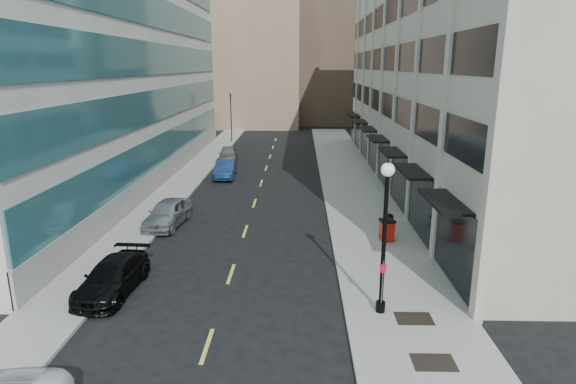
{
  "coord_description": "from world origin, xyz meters",
  "views": [
    {
      "loc": [
        3.2,
        -12.8,
        9.5
      ],
      "look_at": [
        2.58,
        12.22,
        2.89
      ],
      "focal_mm": 30.0,
      "sensor_mm": 36.0,
      "label": 1
    }
  ],
  "objects_px": {
    "car_blue_sedan": "(226,169)",
    "sign_post": "(383,279)",
    "traffic_signal": "(230,96)",
    "lamppost": "(385,225)",
    "car_black_pickup": "(113,277)",
    "car_grey_sedan": "(228,154)",
    "trash_bin": "(387,229)",
    "urn_planter": "(389,218)",
    "car_silver_sedan": "(168,213)"
  },
  "relations": [
    {
      "from": "car_silver_sedan",
      "to": "traffic_signal",
      "type": "bearing_deg",
      "value": 97.54
    },
    {
      "from": "trash_bin",
      "to": "car_blue_sedan",
      "type": "bearing_deg",
      "value": 114.65
    },
    {
      "from": "traffic_signal",
      "to": "sign_post",
      "type": "bearing_deg",
      "value": -74.8
    },
    {
      "from": "traffic_signal",
      "to": "urn_planter",
      "type": "xyz_separation_m",
      "value": [
        14.1,
        -33.14,
        -5.12
      ]
    },
    {
      "from": "trash_bin",
      "to": "urn_planter",
      "type": "height_order",
      "value": "trash_bin"
    },
    {
      "from": "car_silver_sedan",
      "to": "lamppost",
      "type": "bearing_deg",
      "value": -37.09
    },
    {
      "from": "car_blue_sedan",
      "to": "sign_post",
      "type": "bearing_deg",
      "value": -70.76
    },
    {
      "from": "car_grey_sedan",
      "to": "sign_post",
      "type": "height_order",
      "value": "sign_post"
    },
    {
      "from": "car_silver_sedan",
      "to": "car_grey_sedan",
      "type": "bearing_deg",
      "value": 94.19
    },
    {
      "from": "car_black_pickup",
      "to": "car_blue_sedan",
      "type": "relative_size",
      "value": 1.04
    },
    {
      "from": "car_blue_sedan",
      "to": "lamppost",
      "type": "height_order",
      "value": "lamppost"
    },
    {
      "from": "traffic_signal",
      "to": "sign_post",
      "type": "xyz_separation_m",
      "value": [
        11.9,
        -43.81,
        -4.14
      ]
    },
    {
      "from": "lamppost",
      "to": "urn_planter",
      "type": "distance_m",
      "value": 11.21
    },
    {
      "from": "car_black_pickup",
      "to": "car_silver_sedan",
      "type": "xyz_separation_m",
      "value": [
        0.0,
        8.92,
        0.1
      ]
    },
    {
      "from": "traffic_signal",
      "to": "car_silver_sedan",
      "type": "distance_m",
      "value": 33.45
    },
    {
      "from": "car_grey_sedan",
      "to": "lamppost",
      "type": "xyz_separation_m",
      "value": [
        10.45,
        -30.67,
        2.94
      ]
    },
    {
      "from": "car_silver_sedan",
      "to": "car_black_pickup",
      "type": "bearing_deg",
      "value": -83.67
    },
    {
      "from": "traffic_signal",
      "to": "urn_planter",
      "type": "bearing_deg",
      "value": -66.95
    },
    {
      "from": "lamppost",
      "to": "urn_planter",
      "type": "relative_size",
      "value": 8.29
    },
    {
      "from": "trash_bin",
      "to": "urn_planter",
      "type": "xyz_separation_m",
      "value": [
        0.6,
        2.61,
        -0.21
      ]
    },
    {
      "from": "car_grey_sedan",
      "to": "trash_bin",
      "type": "height_order",
      "value": "car_grey_sedan"
    },
    {
      "from": "lamppost",
      "to": "sign_post",
      "type": "distance_m",
      "value": 2.14
    },
    {
      "from": "car_black_pickup",
      "to": "trash_bin",
      "type": "relative_size",
      "value": 3.98
    },
    {
      "from": "car_silver_sedan",
      "to": "sign_post",
      "type": "relative_size",
      "value": 2.15
    },
    {
      "from": "car_black_pickup",
      "to": "car_blue_sedan",
      "type": "xyz_separation_m",
      "value": [
        1.54,
        22.0,
        0.07
      ]
    },
    {
      "from": "car_blue_sedan",
      "to": "urn_planter",
      "type": "bearing_deg",
      "value": -50.78
    },
    {
      "from": "car_black_pickup",
      "to": "trash_bin",
      "type": "distance_m",
      "value": 14.25
    },
    {
      "from": "urn_planter",
      "to": "car_grey_sedan",
      "type": "bearing_deg",
      "value": 122.13
    },
    {
      "from": "car_black_pickup",
      "to": "car_grey_sedan",
      "type": "height_order",
      "value": "car_grey_sedan"
    },
    {
      "from": "car_grey_sedan",
      "to": "urn_planter",
      "type": "distance_m",
      "value": 23.78
    },
    {
      "from": "car_grey_sedan",
      "to": "car_black_pickup",
      "type": "bearing_deg",
      "value": -96.11
    },
    {
      "from": "car_black_pickup",
      "to": "car_grey_sedan",
      "type": "relative_size",
      "value": 1.06
    },
    {
      "from": "car_black_pickup",
      "to": "car_grey_sedan",
      "type": "distance_m",
      "value": 29.01
    },
    {
      "from": "car_black_pickup",
      "to": "sign_post",
      "type": "bearing_deg",
      "value": -5.63
    },
    {
      "from": "car_blue_sedan",
      "to": "car_grey_sedan",
      "type": "xyz_separation_m",
      "value": [
        -0.79,
        7.0,
        0.01
      ]
    },
    {
      "from": "car_blue_sedan",
      "to": "car_grey_sedan",
      "type": "relative_size",
      "value": 1.02
    },
    {
      "from": "car_black_pickup",
      "to": "car_blue_sedan",
      "type": "height_order",
      "value": "car_blue_sedan"
    },
    {
      "from": "trash_bin",
      "to": "urn_planter",
      "type": "relative_size",
      "value": 1.66
    },
    {
      "from": "lamppost",
      "to": "urn_planter",
      "type": "bearing_deg",
      "value": 78.2
    },
    {
      "from": "car_silver_sedan",
      "to": "sign_post",
      "type": "bearing_deg",
      "value": -37.44
    },
    {
      "from": "lamppost",
      "to": "trash_bin",
      "type": "bearing_deg",
      "value": 78.57
    },
    {
      "from": "car_black_pickup",
      "to": "car_grey_sedan",
      "type": "xyz_separation_m",
      "value": [
        0.75,
        29.0,
        0.08
      ]
    },
    {
      "from": "trash_bin",
      "to": "car_silver_sedan",
      "type": "bearing_deg",
      "value": 157.32
    },
    {
      "from": "sign_post",
      "to": "urn_planter",
      "type": "relative_size",
      "value": 3.0
    },
    {
      "from": "lamppost",
      "to": "car_black_pickup",
      "type": "bearing_deg",
      "value": 171.5
    },
    {
      "from": "car_silver_sedan",
      "to": "trash_bin",
      "type": "bearing_deg",
      "value": -5.44
    },
    {
      "from": "urn_planter",
      "to": "traffic_signal",
      "type": "bearing_deg",
      "value": 113.05
    },
    {
      "from": "car_grey_sedan",
      "to": "trash_bin",
      "type": "bearing_deg",
      "value": -66.71
    },
    {
      "from": "traffic_signal",
      "to": "lamppost",
      "type": "distance_m",
      "value": 45.31
    },
    {
      "from": "car_silver_sedan",
      "to": "trash_bin",
      "type": "distance_m",
      "value": 13.08
    }
  ]
}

